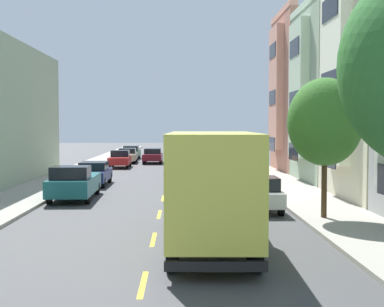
{
  "coord_description": "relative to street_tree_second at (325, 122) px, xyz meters",
  "views": [
    {
      "loc": [
        0.86,
        -5.53,
        3.68
      ],
      "look_at": [
        1.6,
        28.21,
        1.94
      ],
      "focal_mm": 51.31,
      "sensor_mm": 36.0,
      "label": 1
    }
  ],
  "objects": [
    {
      "name": "ground_plane",
      "position": [
        -6.4,
        14.69,
        -3.8
      ],
      "size": [
        160.0,
        160.0,
        0.0
      ],
      "primitive_type": "plane",
      "color": "#424244"
    },
    {
      "name": "sidewalk_left",
      "position": [
        -13.5,
        12.69,
        -3.73
      ],
      "size": [
        3.2,
        120.0,
        0.14
      ],
      "primitive_type": "cube",
      "color": "#A39E93",
      "rests_on": "ground_plane"
    },
    {
      "name": "sidewalk_right",
      "position": [
        0.7,
        12.69,
        -3.73
      ],
      "size": [
        3.2,
        120.0,
        0.14
      ],
      "primitive_type": "cube",
      "color": "#A39E93",
      "rests_on": "ground_plane"
    },
    {
      "name": "lane_centerline_dashes",
      "position": [
        -6.4,
        9.19,
        -3.8
      ],
      "size": [
        0.14,
        47.2,
        0.01
      ],
      "color": "yellow",
      "rests_on": "ground_plane"
    },
    {
      "name": "townhouse_fifth_terracotta",
      "position": [
        7.19,
        22.38,
        2.33
      ],
      "size": [
        10.6,
        8.03,
        12.66
      ],
      "color": "#B27560",
      "rests_on": "ground_plane"
    },
    {
      "name": "street_tree_second",
      "position": [
        0.0,
        0.0,
        0.0
      ],
      "size": [
        2.86,
        2.86,
        5.36
      ],
      "color": "#47331E",
      "rests_on": "sidewalk_right"
    },
    {
      "name": "delivery_box_truck",
      "position": [
        -4.61,
        -4.66,
        -1.84
      ],
      "size": [
        2.61,
        8.15,
        3.47
      ],
      "color": "#D8D84C",
      "rests_on": "ground_plane"
    },
    {
      "name": "parked_wagon_black",
      "position": [
        -2.04,
        33.61,
        -3.0
      ],
      "size": [
        1.87,
        4.72,
        1.5
      ],
      "color": "black",
      "rests_on": "ground_plane"
    },
    {
      "name": "parked_sedan_orange",
      "position": [
        -2.11,
        26.27,
        -3.06
      ],
      "size": [
        1.85,
        4.52,
        1.43
      ],
      "color": "orange",
      "rests_on": "ground_plane"
    },
    {
      "name": "parked_sedan_champagne",
      "position": [
        -10.72,
        33.05,
        -3.06
      ],
      "size": [
        1.92,
        4.55,
        1.43
      ],
      "color": "tan",
      "rests_on": "ground_plane"
    },
    {
      "name": "parked_hatchback_white",
      "position": [
        -2.19,
        2.51,
        -3.05
      ],
      "size": [
        1.75,
        4.0,
        1.5
      ],
      "color": "silver",
      "rests_on": "ground_plane"
    },
    {
      "name": "parked_sedan_navy",
      "position": [
        -10.85,
        12.86,
        -3.06
      ],
      "size": [
        1.83,
        4.51,
        1.43
      ],
      "color": "navy",
      "rests_on": "ground_plane"
    },
    {
      "name": "parked_hatchback_red",
      "position": [
        -10.78,
        26.86,
        -3.05
      ],
      "size": [
        1.81,
        4.03,
        1.5
      ],
      "color": "#AD1E1E",
      "rests_on": "ground_plane"
    },
    {
      "name": "parked_sedan_forest",
      "position": [
        -10.9,
        39.12,
        -3.06
      ],
      "size": [
        1.81,
        4.51,
        1.43
      ],
      "color": "#194C28",
      "rests_on": "ground_plane"
    },
    {
      "name": "parked_pickup_teal",
      "position": [
        -10.8,
        6.33,
        -2.98
      ],
      "size": [
        2.15,
        5.35,
        1.73
      ],
      "color": "#195B60",
      "rests_on": "ground_plane"
    },
    {
      "name": "moving_burgundy_sedan",
      "position": [
        -8.2,
        32.45,
        -3.06
      ],
      "size": [
        1.8,
        4.5,
        1.43
      ],
      "color": "maroon",
      "rests_on": "ground_plane"
    }
  ]
}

